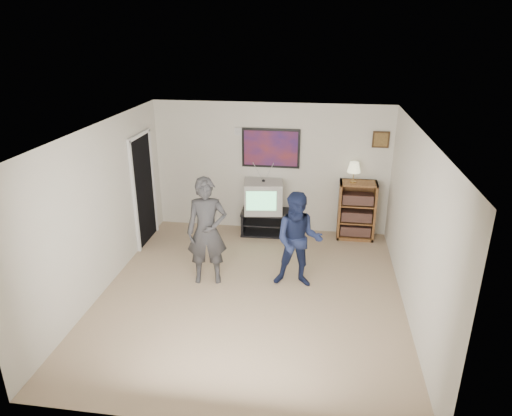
% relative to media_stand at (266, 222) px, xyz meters
% --- Properties ---
extents(room_shell, '(4.51, 5.00, 2.51)m').
position_rel_media_stand_xyz_m(room_shell, '(0.06, -1.88, 1.02)').
color(room_shell, '#977A60').
rests_on(room_shell, ground).
extents(media_stand, '(0.95, 0.55, 0.47)m').
position_rel_media_stand_xyz_m(media_stand, '(0.00, 0.00, 0.00)').
color(media_stand, black).
rests_on(media_stand, room_shell).
extents(crt_television, '(0.78, 0.69, 0.60)m').
position_rel_media_stand_xyz_m(crt_television, '(-0.05, 0.00, 0.53)').
color(crt_television, '#A7A7A2').
rests_on(crt_television, media_stand).
extents(bookshelf, '(0.68, 0.39, 1.12)m').
position_rel_media_stand_xyz_m(bookshelf, '(1.72, 0.05, 0.33)').
color(bookshelf, brown).
rests_on(bookshelf, room_shell).
extents(table_lamp, '(0.24, 0.24, 0.38)m').
position_rel_media_stand_xyz_m(table_lamp, '(1.61, 0.03, 1.08)').
color(table_lamp, '#FFF9C1').
rests_on(table_lamp, bookshelf).
extents(person_tall, '(0.69, 0.52, 1.71)m').
position_rel_media_stand_xyz_m(person_tall, '(-0.67, -1.91, 0.62)').
color(person_tall, '#303032').
rests_on(person_tall, room_shell).
extents(person_short, '(0.75, 0.58, 1.52)m').
position_rel_media_stand_xyz_m(person_short, '(0.72, -1.84, 0.53)').
color(person_short, '#182144').
rests_on(person_short, room_shell).
extents(controller_left, '(0.07, 0.11, 0.03)m').
position_rel_media_stand_xyz_m(controller_left, '(-0.69, -1.71, 0.96)').
color(controller_left, white).
rests_on(controller_left, person_tall).
extents(controller_right, '(0.08, 0.11, 0.03)m').
position_rel_media_stand_xyz_m(controller_right, '(0.76, -1.60, 0.77)').
color(controller_right, white).
rests_on(controller_right, person_short).
extents(poster, '(1.10, 0.03, 0.75)m').
position_rel_media_stand_xyz_m(poster, '(0.06, 0.25, 1.42)').
color(poster, black).
rests_on(poster, room_shell).
extents(air_vent, '(0.28, 0.02, 0.14)m').
position_rel_media_stand_xyz_m(air_vent, '(-0.49, 0.25, 1.72)').
color(air_vent, white).
rests_on(air_vent, room_shell).
extents(small_picture, '(0.30, 0.03, 0.30)m').
position_rel_media_stand_xyz_m(small_picture, '(2.06, 0.25, 1.65)').
color(small_picture, black).
rests_on(small_picture, room_shell).
extents(doorway, '(0.03, 0.85, 2.00)m').
position_rel_media_stand_xyz_m(doorway, '(-2.18, -0.63, 0.77)').
color(doorway, black).
rests_on(doorway, room_shell).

